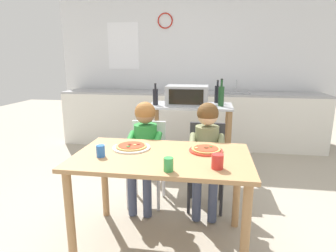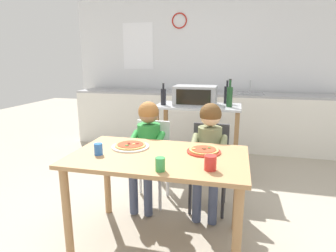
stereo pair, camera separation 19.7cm
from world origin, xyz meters
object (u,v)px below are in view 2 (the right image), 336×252
(pizza_plate_red_rimmed, at_px, (204,151))
(pizza_plate_white, at_px, (130,146))
(toaster_oven, at_px, (195,95))
(dining_table, at_px, (159,168))
(drinking_cup_red, at_px, (210,163))
(child_in_olive_shirt, at_px, (209,145))
(dining_chair_left, at_px, (151,155))
(kitchen_island_cart, at_px, (198,129))
(child_in_green_shirt, at_px, (147,141))
(dining_chair_right, at_px, (209,160))
(bottle_brown_beer, at_px, (227,94))
(drinking_cup_green, at_px, (160,164))
(bottle_tall_green_wine, at_px, (230,96))
(drinking_cup_blue, at_px, (98,149))
(bottle_slim_sauce, at_px, (163,96))

(pizza_plate_red_rimmed, bearing_deg, pizza_plate_white, -178.54)
(toaster_oven, xyz_separation_m, pizza_plate_red_rimmed, (0.26, -1.30, -0.25))
(dining_table, xyz_separation_m, drinking_cup_red, (0.40, -0.20, 0.16))
(child_in_olive_shirt, distance_m, pizza_plate_red_rimmed, 0.42)
(dining_chair_left, bearing_deg, toaster_oven, 67.09)
(kitchen_island_cart, distance_m, pizza_plate_white, 1.38)
(dining_table, bearing_deg, toaster_oven, 87.66)
(child_in_green_shirt, bearing_deg, kitchen_island_cart, 67.76)
(drinking_cup_red, bearing_deg, dining_chair_right, 95.27)
(kitchen_island_cart, relative_size, child_in_green_shirt, 0.99)
(bottle_brown_beer, bearing_deg, dining_chair_left, -124.83)
(kitchen_island_cart, height_order, drinking_cup_green, kitchen_island_cart)
(dining_chair_left, distance_m, child_in_olive_shirt, 0.63)
(dining_chair_left, distance_m, drinking_cup_green, 1.07)
(toaster_oven, xyz_separation_m, dining_chair_left, (-0.33, -0.77, -0.52))
(child_in_olive_shirt, distance_m, drinking_cup_red, 0.77)
(dining_table, distance_m, drinking_cup_red, 0.48)
(toaster_oven, height_order, drinking_cup_red, toaster_oven)
(toaster_oven, relative_size, drinking_cup_green, 5.61)
(pizza_plate_red_rimmed, height_order, drinking_cup_red, drinking_cup_red)
(bottle_tall_green_wine, height_order, pizza_plate_white, bottle_tall_green_wine)
(dining_chair_right, relative_size, pizza_plate_red_rimmed, 3.15)
(child_in_olive_shirt, height_order, drinking_cup_blue, child_in_olive_shirt)
(pizza_plate_white, bearing_deg, dining_chair_left, 90.01)
(bottle_brown_beer, xyz_separation_m, drinking_cup_blue, (-0.85, -1.76, -0.22))
(dining_chair_right, xyz_separation_m, child_in_olive_shirt, (0.00, -0.12, 0.19))
(child_in_olive_shirt, xyz_separation_m, pizza_plate_red_rimmed, (-0.00, -0.42, 0.08))
(drinking_cup_blue, relative_size, drinking_cup_red, 0.89)
(bottle_tall_green_wine, relative_size, drinking_cup_green, 3.60)
(bottle_slim_sauce, bearing_deg, toaster_oven, 11.38)
(bottle_brown_beer, distance_m, drinking_cup_green, 1.99)
(kitchen_island_cart, relative_size, bottle_tall_green_wine, 3.14)
(child_in_green_shirt, bearing_deg, pizza_plate_white, -89.99)
(pizza_plate_red_rimmed, bearing_deg, dining_chair_left, 137.77)
(toaster_oven, distance_m, drinking_cup_green, 1.75)
(kitchen_island_cart, xyz_separation_m, pizza_plate_white, (-0.36, -1.32, 0.16))
(dining_table, bearing_deg, pizza_plate_white, 155.72)
(bottle_tall_green_wine, distance_m, pizza_plate_white, 1.50)
(child_in_olive_shirt, height_order, pizza_plate_red_rimmed, child_in_olive_shirt)
(dining_table, xyz_separation_m, child_in_olive_shirt, (0.32, 0.55, 0.04))
(bottle_brown_beer, relative_size, drinking_cup_green, 3.21)
(bottle_brown_beer, bearing_deg, drinking_cup_green, -99.46)
(child_in_green_shirt, bearing_deg, dining_chair_right, 11.77)
(dining_table, height_order, child_in_olive_shirt, child_in_olive_shirt)
(toaster_oven, xyz_separation_m, bottle_tall_green_wine, (0.40, -0.04, 0.01))
(dining_table, distance_m, drinking_cup_green, 0.35)
(child_in_green_shirt, height_order, drinking_cup_red, child_in_green_shirt)
(bottle_brown_beer, relative_size, child_in_green_shirt, 0.28)
(dining_chair_right, xyz_separation_m, pizza_plate_red_rimmed, (-0.00, -0.54, 0.27))
(bottle_brown_beer, relative_size, drinking_cup_blue, 3.33)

